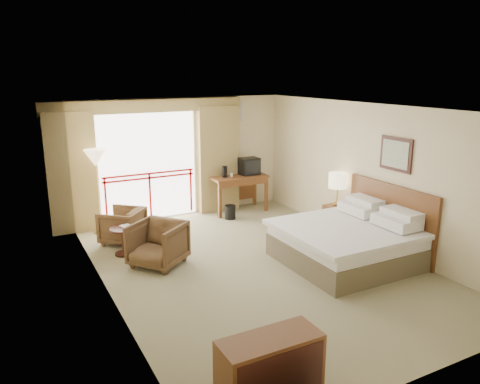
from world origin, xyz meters
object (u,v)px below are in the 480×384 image
floor_lamp (96,161)px  dresser (270,369)px  bed (348,242)px  side_table (123,237)px  armchair_near (159,265)px  tv (249,166)px  nightstand (337,220)px  desk (237,183)px  wastebasket (230,212)px  table_lamp (338,181)px  armchair_far (123,242)px

floor_lamp → dresser: bearing=-85.8°
bed → dresser: size_ratio=2.00×
bed → side_table: bearing=147.4°
armchair_near → side_table: side_table is taller
bed → tv: size_ratio=4.76×
nightstand → armchair_near: size_ratio=0.70×
nightstand → dresser: dresser is taller
desk → side_table: (-3.13, -1.52, -0.33)m
nightstand → side_table: bearing=163.2°
wastebasket → table_lamp: bearing=-51.1°
desk → armchair_near: desk is taller
tv → side_table: tv is taller
desk → armchair_near: 3.61m
nightstand → desk: bearing=109.3°
wastebasket → floor_lamp: (-2.81, 0.43, 1.35)m
bed → desk: 3.72m
nightstand → desk: (-1.07, 2.43, 0.39)m
wastebasket → armchair_near: (-2.28, -1.76, -0.16)m
table_lamp → side_table: (-4.20, 0.86, -0.76)m
desk → armchair_near: size_ratio=1.58×
nightstand → tv: (-0.77, 2.37, 0.78)m
desk → wastebasket: size_ratio=4.27×
table_lamp → desk: size_ratio=0.49×
nightstand → armchair_near: (-3.79, 0.16, -0.30)m
side_table → floor_lamp: size_ratio=0.29×
bed → nightstand: 1.50m
bed → wastebasket: bed is taller
floor_lamp → wastebasket: bearing=-8.8°
armchair_far → dresser: (0.18, -5.24, 0.35)m
wastebasket → side_table: 2.88m
bed → nightstand: bearing=57.6°
table_lamp → dresser: bearing=-136.1°
nightstand → dresser: (-3.88, -3.69, 0.06)m
bed → tv: bearing=89.5°
armchair_far → armchair_near: bearing=52.0°
wastebasket → armchair_far: 2.58m
side_table → bed: bearing=-32.6°
tv → armchair_far: size_ratio=0.59×
armchair_near → floor_lamp: size_ratio=0.48×
side_table → table_lamp: bearing=-11.6°
nightstand → side_table: size_ratio=1.16×
bed → tv: tv is taller
desk → bed: bearing=-86.8°
bed → armchair_far: bearing=139.2°
nightstand → floor_lamp: floor_lamp is taller
armchair_far → wastebasket: bearing=139.6°
bed → table_lamp: (0.80, 1.32, 0.73)m
wastebasket → tv: bearing=30.8°
nightstand → side_table: (-4.20, 0.91, 0.05)m
dresser → side_table: bearing=96.9°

